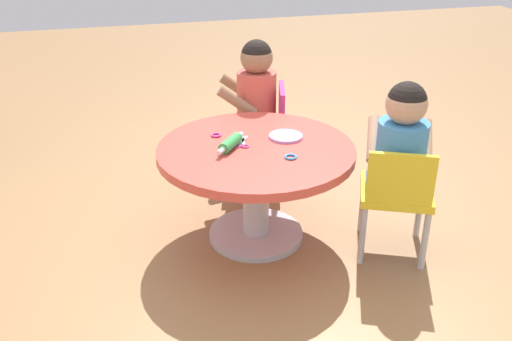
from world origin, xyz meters
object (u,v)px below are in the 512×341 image
at_px(child_chair_left, 396,193).
at_px(rolling_pin, 231,143).
at_px(craft_table, 256,170).
at_px(craft_scissors, 242,144).
at_px(child_chair_right, 263,128).
at_px(seated_child_right, 256,88).
at_px(seated_child_left, 402,141).

height_order(child_chair_left, rolling_pin, child_chair_left).
xyz_separation_m(craft_table, rolling_pin, (0.01, 0.11, 0.14)).
bearing_deg(craft_scissors, child_chair_right, -24.73).
bearing_deg(seated_child_right, seated_child_left, -154.58).
relative_size(craft_table, rolling_pin, 4.53).
bearing_deg(craft_table, seated_child_left, -114.30).
xyz_separation_m(child_chair_right, craft_scissors, (-0.54, 0.25, 0.16)).
height_order(craft_table, craft_scissors, craft_scissors).
bearing_deg(seated_child_left, child_chair_right, 23.53).
xyz_separation_m(seated_child_left, child_chair_right, (0.84, 0.37, -0.23)).
bearing_deg(craft_table, rolling_pin, 83.76).
relative_size(seated_child_left, rolling_pin, 2.64).
height_order(seated_child_right, craft_scissors, seated_child_right).
relative_size(seated_child_left, seated_child_right, 1.00).
height_order(child_chair_right, craft_scissors, child_chair_right).
height_order(seated_child_left, seated_child_right, same).
xyz_separation_m(seated_child_right, craft_scissors, (-0.55, 0.21, -0.07)).
bearing_deg(child_chair_right, craft_table, 161.43).
bearing_deg(rolling_pin, craft_table, -96.24).
bearing_deg(child_chair_right, rolling_pin, 151.76).
xyz_separation_m(rolling_pin, craft_scissors, (0.03, -0.06, -0.02)).
distance_m(child_chair_left, seated_child_left, 0.23).
relative_size(seated_child_left, child_chair_right, 0.95).
distance_m(craft_table, rolling_pin, 0.18).
bearing_deg(child_chair_right, seated_child_left, -156.47).
height_order(craft_table, rolling_pin, rolling_pin).
relative_size(craft_table, seated_child_right, 1.71).
bearing_deg(child_chair_right, child_chair_left, -158.28).
height_order(child_chair_left, craft_scissors, child_chair_left).
relative_size(child_chair_left, seated_child_right, 1.05).
relative_size(seated_child_left, craft_scissors, 3.58).
distance_m(seated_child_right, craft_scissors, 0.60).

